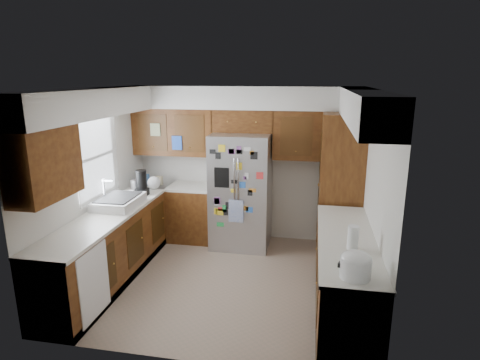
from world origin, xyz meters
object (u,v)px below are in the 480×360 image
paper_towel (353,238)px  rice_cooker (356,264)px  fridge (241,191)px  pantry (340,186)px

paper_towel → rice_cooker: bearing=-92.6°
rice_cooker → paper_towel: bearing=87.4°
fridge → paper_towel: bearing=-52.2°
rice_cooker → paper_towel: 0.61m
pantry → fridge: pantry is taller
pantry → rice_cooker: pantry is taller
pantry → paper_towel: size_ratio=8.58×
pantry → fridge: size_ratio=1.19×
fridge → paper_towel: (1.53, -1.97, 0.15)m
fridge → rice_cooker: 2.99m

